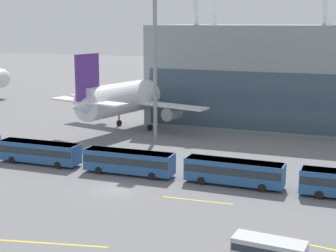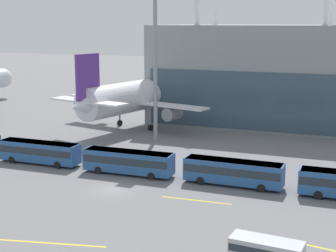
# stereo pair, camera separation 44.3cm
# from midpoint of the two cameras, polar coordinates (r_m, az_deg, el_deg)

# --- Properties ---
(ground_plane) EXTENTS (440.00, 440.00, 0.00)m
(ground_plane) POSITION_cam_midpoint_polar(r_m,az_deg,el_deg) (60.98, -5.98, -7.05)
(ground_plane) COLOR slate
(airliner_at_gate_far) EXTENTS (30.12, 34.45, 14.26)m
(airliner_at_gate_far) POSITION_cam_midpoint_polar(r_m,az_deg,el_deg) (95.36, -3.15, 3.38)
(airliner_at_gate_far) COLOR white
(airliner_at_gate_far) RESTS_ON ground_plane
(shuttle_bus_1) EXTENTS (11.94, 2.74, 3.07)m
(shuttle_bus_1) POSITION_cam_midpoint_polar(r_m,az_deg,el_deg) (73.25, -13.92, -2.69)
(shuttle_bus_1) COLOR #285693
(shuttle_bus_1) RESTS_ON ground_plane
(shuttle_bus_2) EXTENTS (11.97, 2.84, 3.07)m
(shuttle_bus_2) POSITION_cam_midpoint_polar(r_m,az_deg,el_deg) (66.31, -4.23, -3.85)
(shuttle_bus_2) COLOR #285693
(shuttle_bus_2) RESTS_ON ground_plane
(shuttle_bus_3) EXTENTS (11.98, 2.90, 3.07)m
(shuttle_bus_3) POSITION_cam_midpoint_polar(r_m,az_deg,el_deg) (62.22, 7.45, -4.95)
(shuttle_bus_3) COLOR #285693
(shuttle_bus_3) RESTS_ON ground_plane
(service_van_foreground) EXTENTS (5.98, 2.65, 2.35)m
(service_van_foreground) POSITION_cam_midpoint_polar(r_m,az_deg,el_deg) (42.89, 11.15, -13.45)
(service_van_foreground) COLOR #B2B7BC
(service_van_foreground) RESTS_ON ground_plane
(floodlight_mast) EXTENTS (2.06, 2.06, 29.34)m
(floodlight_mast) POSITION_cam_midpoint_polar(r_m,az_deg,el_deg) (83.18, -1.27, 9.61)
(floodlight_mast) COLOR gray
(floodlight_mast) RESTS_ON ground_plane
(lane_stripe_0) EXTENTS (10.64, 2.50, 0.01)m
(lane_stripe_0) POSITION_cam_midpoint_polar(r_m,az_deg,el_deg) (48.05, -12.95, -12.52)
(lane_stripe_0) COLOR yellow
(lane_stripe_0) RESTS_ON ground_plane
(lane_stripe_1) EXTENTS (9.56, 1.83, 0.01)m
(lane_stripe_1) POSITION_cam_midpoint_polar(r_m,az_deg,el_deg) (48.06, 16.09, -12.68)
(lane_stripe_1) COLOR yellow
(lane_stripe_1) RESTS_ON ground_plane
(lane_stripe_2) EXTENTS (7.94, 0.60, 0.01)m
(lane_stripe_2) POSITION_cam_midpoint_polar(r_m,az_deg,el_deg) (57.30, 3.38, -8.23)
(lane_stripe_2) COLOR yellow
(lane_stripe_2) RESTS_ON ground_plane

